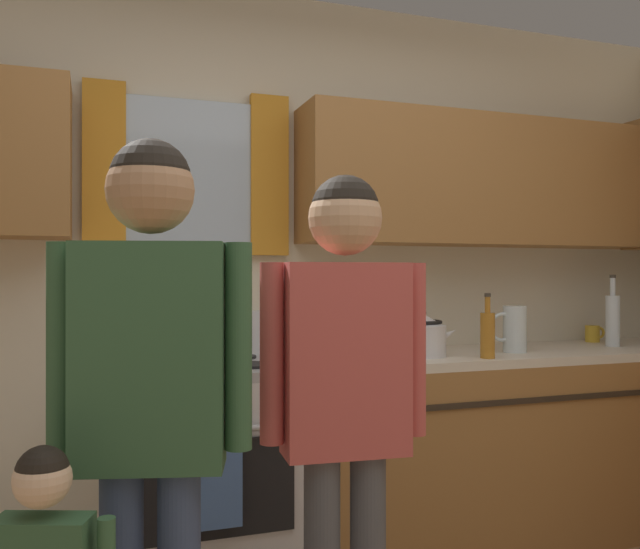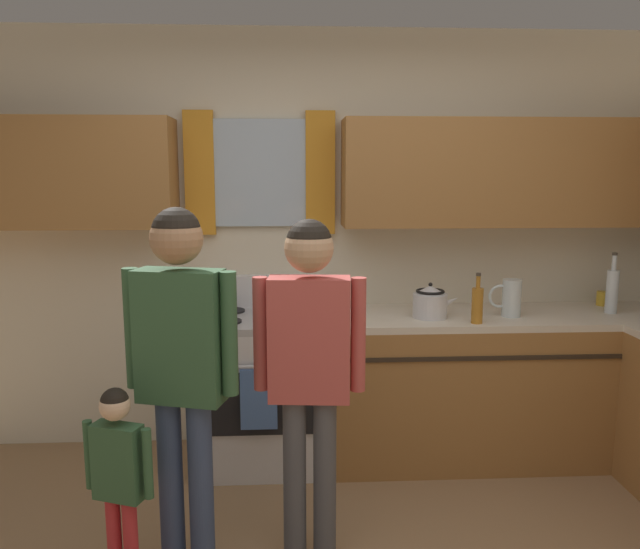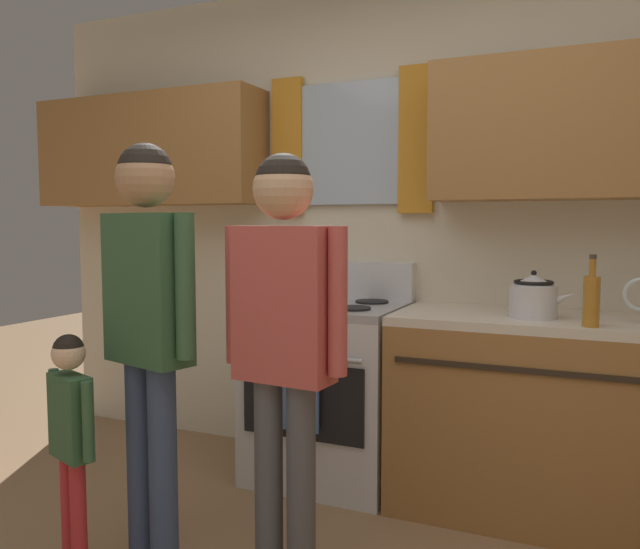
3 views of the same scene
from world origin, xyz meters
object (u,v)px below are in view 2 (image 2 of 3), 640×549
at_px(bottle_oil_amber, 477,304).
at_px(adult_holding_child, 181,350).
at_px(stovetop_kettle, 430,301).
at_px(stove_oven, 262,386).
at_px(water_pitcher, 510,298).
at_px(bottle_tall_clear, 612,290).
at_px(mug_mustard_yellow, 603,298).
at_px(adult_in_plaid, 309,352).
at_px(small_child, 119,469).

distance_m(bottle_oil_amber, adult_holding_child, 1.71).
xyz_separation_m(stovetop_kettle, adult_holding_child, (-1.28, -0.97, 0.01)).
xyz_separation_m(stove_oven, water_pitcher, (1.47, -0.08, 0.54)).
bearing_deg(water_pitcher, stove_oven, 176.92).
relative_size(bottle_oil_amber, adult_holding_child, 0.18).
xyz_separation_m(bottle_tall_clear, adult_holding_child, (-2.39, -1.03, -0.03)).
distance_m(bottle_tall_clear, mug_mustard_yellow, 0.24).
relative_size(bottle_oil_amber, water_pitcher, 1.30).
xyz_separation_m(stove_oven, bottle_oil_amber, (1.22, -0.23, 0.54)).
bearing_deg(adult_in_plaid, bottle_tall_clear, 27.56).
distance_m(bottle_tall_clear, stovetop_kettle, 1.12).
relative_size(stovetop_kettle, small_child, 0.30).
relative_size(bottle_oil_amber, mug_mustard_yellow, 2.38).
distance_m(bottle_oil_amber, mug_mustard_yellow, 1.04).
relative_size(bottle_tall_clear, mug_mustard_yellow, 3.05).
bearing_deg(adult_holding_child, bottle_tall_clear, 23.20).
xyz_separation_m(bottle_oil_amber, mug_mustard_yellow, (0.95, 0.42, -0.06)).
relative_size(bottle_oil_amber, bottle_tall_clear, 0.78).
distance_m(water_pitcher, adult_in_plaid, 1.52).
bearing_deg(stove_oven, water_pitcher, -3.08).
height_order(mug_mustard_yellow, stovetop_kettle, stovetop_kettle).
height_order(mug_mustard_yellow, water_pitcher, water_pitcher).
bearing_deg(small_child, adult_holding_child, 34.61).
relative_size(stove_oven, adult_in_plaid, 0.71).
xyz_separation_m(bottle_tall_clear, small_child, (-2.63, -1.19, -0.48)).
bearing_deg(adult_holding_child, adult_in_plaid, 6.06).
bearing_deg(bottle_tall_clear, adult_in_plaid, -152.44).
xyz_separation_m(bottle_tall_clear, mug_mustard_yellow, (0.06, 0.21, -0.10)).
relative_size(bottle_tall_clear, water_pitcher, 1.67).
relative_size(bottle_tall_clear, stovetop_kettle, 1.34).
distance_m(bottle_tall_clear, small_child, 2.92).
height_order(stovetop_kettle, adult_in_plaid, adult_in_plaid).
height_order(water_pitcher, small_child, water_pitcher).
relative_size(mug_mustard_yellow, stovetop_kettle, 0.44).
distance_m(bottle_tall_clear, adult_holding_child, 2.60).
distance_m(bottle_tall_clear, adult_in_plaid, 2.09).
bearing_deg(bottle_tall_clear, water_pitcher, -175.12).
bearing_deg(adult_in_plaid, small_child, -164.15).
relative_size(stove_oven, mug_mustard_yellow, 9.15).
xyz_separation_m(bottle_tall_clear, water_pitcher, (-0.64, -0.05, -0.03)).
height_order(adult_holding_child, small_child, adult_holding_child).
bearing_deg(adult_holding_child, small_child, -145.39).
distance_m(stovetop_kettle, adult_holding_child, 1.60).
relative_size(bottle_oil_amber, adult_in_plaid, 0.18).
bearing_deg(small_child, adult_in_plaid, 15.85).
xyz_separation_m(mug_mustard_yellow, water_pitcher, (-0.70, -0.26, 0.07)).
bearing_deg(adult_holding_child, mug_mustard_yellow, 26.70).
relative_size(bottle_oil_amber, stovetop_kettle, 1.04).
bearing_deg(mug_mustard_yellow, stove_oven, -175.12).
relative_size(stove_oven, water_pitcher, 5.00).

